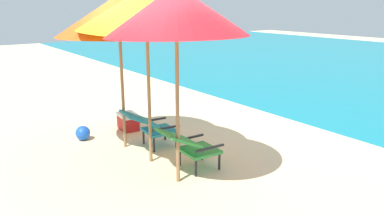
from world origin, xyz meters
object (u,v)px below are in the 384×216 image
Objects in this scene: lounge_chair_left at (150,125)px; beach_umbrella_right at (176,11)px; beach_ball at (83,133)px; beach_umbrella_center at (146,10)px; cooler_box at (128,121)px; beach_umbrella_left at (119,16)px; lounge_chair_right at (190,145)px.

beach_umbrella_right is (1.34, -0.33, 1.90)m from lounge_chair_left.
beach_umbrella_right is at bearing 11.19° from beach_ball.
beach_umbrella_center is at bearing 18.27° from beach_ball.
lounge_chair_left reaches higher than beach_ball.
beach_umbrella_center is 2.72m from beach_ball.
cooler_box is at bearing 165.38° from beach_umbrella_center.
lounge_chair_left is 1.35m from beach_ball.
beach_umbrella_center is 10.30× the size of beach_ball.
beach_umbrella_right is (1.63, 0.01, 0.10)m from beach_umbrella_left.
beach_umbrella_center reaches higher than beach_umbrella_right.
beach_umbrella_right is at bearing -59.75° from lounge_chair_right.
beach_umbrella_left is 1.63m from beach_umbrella_right.
beach_ball is at bearing -86.20° from cooler_box.
lounge_chair_left and lounge_chair_right have the same top height.
lounge_chair_right reaches higher than cooler_box.
beach_umbrella_left is (-1.43, -0.34, 1.80)m from lounge_chair_right.
beach_ball is 0.94m from cooler_box.
lounge_chair_right is 2.02m from beach_umbrella_center.
cooler_box is (-2.45, 0.47, -2.14)m from beach_umbrella_right.
lounge_chair_left is 1.14m from lounge_chair_right.
beach_umbrella_center is at bearing 3.40° from beach_umbrella_left.
beach_umbrella_center reaches higher than beach_umbrella_left.
beach_umbrella_left is 1.07× the size of beach_umbrella_right.
lounge_chair_right is 2.33m from beach_umbrella_left.
beach_umbrella_center is 0.83m from beach_umbrella_right.
lounge_chair_left is at bearing 49.08° from beach_umbrella_left.
beach_umbrella_left is 10.80× the size of beach_ball.
beach_umbrella_left is at bearing -176.60° from beach_umbrella_center.
cooler_box is (-1.11, 0.13, -0.24)m from lounge_chair_left.
lounge_chair_right is at bearing 120.25° from beach_umbrella_right.
lounge_chair_left is 2.35m from beach_umbrella_right.
lounge_chair_left reaches higher than cooler_box.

